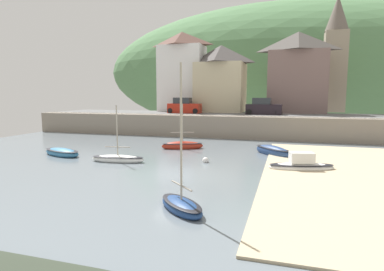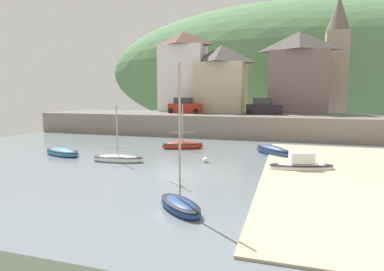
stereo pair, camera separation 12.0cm
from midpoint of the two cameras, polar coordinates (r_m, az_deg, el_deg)
ground at (r=10.57m, az=-13.51°, el=-18.59°), size 48.00×41.00×0.61m
quay_seawall at (r=35.93m, az=6.76°, el=1.91°), size 48.00×9.40×2.40m
hillside_backdrop at (r=73.07m, az=16.59°, el=10.93°), size 80.00×44.00×27.57m
waterfront_building_left at (r=45.36m, az=-1.57°, el=11.43°), size 6.43×4.30×10.91m
waterfront_building_centre at (r=43.86m, az=5.42°, el=10.20°), size 6.57×6.22×8.89m
waterfront_building_right at (r=43.00m, az=18.56°, el=10.75°), size 7.42×4.41×10.11m
church_with_spire at (r=47.57m, az=24.55°, el=13.33°), size 3.00×3.00×15.17m
sailboat_white_hull at (r=21.34m, az=19.14°, el=-5.07°), size 4.30×2.27×1.28m
fishing_boat_green at (r=13.40m, az=-1.90°, el=-12.26°), size 2.82×2.73×6.13m
motorboat_with_cabin at (r=27.02m, az=-22.12°, el=-2.81°), size 4.03×2.50×0.73m
sailboat_blue_trim at (r=25.98m, az=14.44°, el=-2.74°), size 3.40×3.46×0.96m
sailboat_nearest_shore at (r=28.04m, az=-1.56°, el=-1.80°), size 3.75×2.34×4.13m
sailboat_tall_mast at (r=23.24m, az=-13.02°, el=-4.05°), size 3.95×1.50×4.16m
parked_car_near_slipway at (r=40.45m, az=-1.21°, el=5.19°), size 4.12×1.82×1.95m
parked_car_by_wall at (r=38.53m, az=12.90°, el=4.90°), size 4.17×1.87×1.95m
mooring_buoy at (r=22.44m, az=2.57°, el=-4.50°), size 0.46×0.46×0.46m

